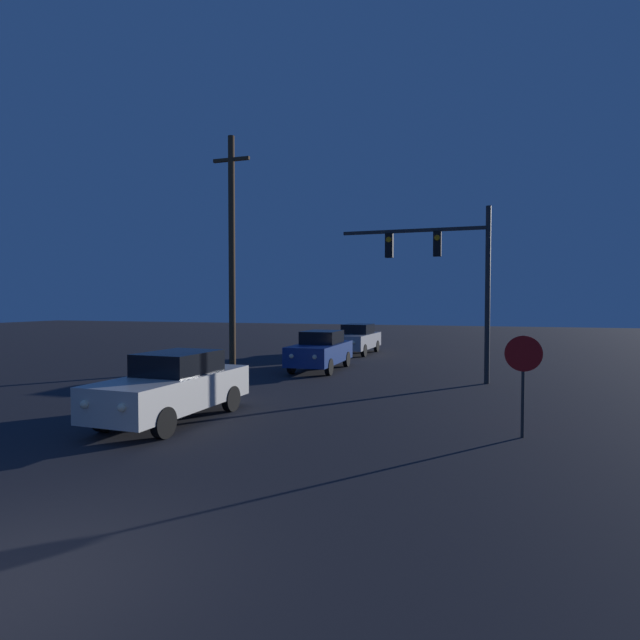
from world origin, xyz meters
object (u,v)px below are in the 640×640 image
(car_near, at_px, (174,386))
(traffic_signal_mast, at_px, (448,266))
(stop_sign, at_px, (523,366))
(utility_pole, at_px, (232,249))
(car_mid, at_px, (321,350))
(car_far, at_px, (357,339))

(car_near, distance_m, traffic_signal_mast, 10.60)
(stop_sign, bearing_deg, utility_pole, 143.83)
(traffic_signal_mast, distance_m, stop_sign, 7.92)
(car_mid, height_order, utility_pole, utility_pole)
(car_near, height_order, stop_sign, stop_sign)
(car_mid, bearing_deg, stop_sign, 129.12)
(stop_sign, bearing_deg, car_mid, 129.40)
(car_near, xyz_separation_m, stop_sign, (7.94, 0.89, 0.68))
(car_near, xyz_separation_m, traffic_signal_mast, (5.98, 8.09, 3.34))
(car_mid, distance_m, car_far, 7.05)
(car_mid, bearing_deg, car_far, -89.56)
(car_far, relative_size, stop_sign, 2.15)
(utility_pole, bearing_deg, stop_sign, -36.17)
(car_far, distance_m, utility_pole, 9.68)
(car_near, relative_size, traffic_signal_mast, 0.75)
(car_far, xyz_separation_m, utility_pole, (-3.68, -7.84, 4.32))
(car_far, height_order, traffic_signal_mast, traffic_signal_mast)
(car_mid, bearing_deg, utility_pole, 11.62)
(traffic_signal_mast, relative_size, stop_sign, 2.88)
(car_near, bearing_deg, utility_pole, -68.52)
(car_far, xyz_separation_m, traffic_signal_mast, (5.42, -8.73, 3.34))
(car_mid, relative_size, utility_pole, 0.46)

